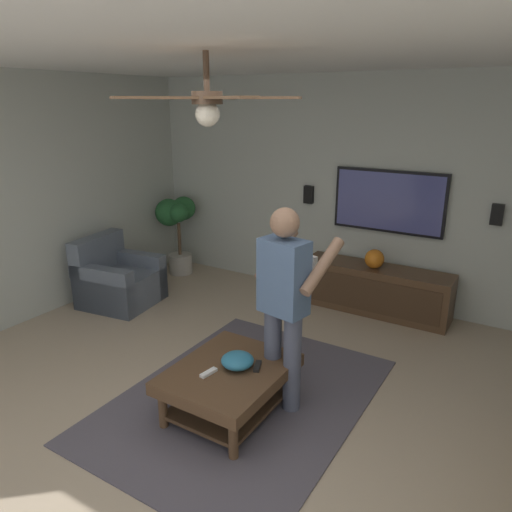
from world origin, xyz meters
TOP-DOWN VIEW (x-y plane):
  - ground_plane at (0.00, 0.00)m, footprint 7.35×7.35m
  - wall_back_tv at (3.11, 0.00)m, footprint 0.10×6.27m
  - ceiling_slab at (0.00, 0.00)m, footprint 6.32×6.27m
  - area_rug at (0.49, 0.12)m, footprint 2.48×1.83m
  - armchair at (1.39, 2.52)m, footprint 0.91×0.92m
  - coffee_table at (0.29, 0.12)m, footprint 1.00×0.80m
  - media_console at (2.78, -0.23)m, footprint 0.45×1.70m
  - tv at (3.02, -0.23)m, footprint 0.05×1.27m
  - person_standing at (0.62, -0.18)m, footprint 0.60×0.61m
  - potted_plant_tall at (2.63, 2.64)m, footprint 0.56×0.53m
  - bowl at (0.34, 0.07)m, footprint 0.25×0.25m
  - remote_white at (0.14, 0.20)m, footprint 0.15×0.07m
  - remote_black at (0.41, -0.06)m, footprint 0.16×0.10m
  - vase_round at (2.73, -0.20)m, footprint 0.22×0.22m
  - wall_speaker_left at (3.03, -1.35)m, footprint 0.06×0.12m
  - wall_speaker_right at (3.03, 0.79)m, footprint 0.06×0.12m
  - ceiling_fan at (0.20, 0.19)m, footprint 1.13×1.19m

SIDE VIEW (x-z plane):
  - ground_plane at x=0.00m, z-range 0.00..0.00m
  - area_rug at x=0.49m, z-range 0.00..0.01m
  - media_console at x=2.78m, z-range 0.00..0.55m
  - armchair at x=1.39m, z-range -0.13..0.69m
  - coffee_table at x=0.29m, z-range 0.10..0.50m
  - remote_white at x=0.14m, z-range 0.40..0.42m
  - remote_black at x=0.41m, z-range 0.40..0.42m
  - bowl at x=0.34m, z-range 0.40..0.51m
  - vase_round at x=2.73m, z-range 0.55..0.77m
  - potted_plant_tall at x=2.63m, z-range 0.19..1.27m
  - person_standing at x=0.62m, z-range 0.11..1.75m
  - wall_speaker_right at x=3.03m, z-range 1.14..1.36m
  - wall_speaker_left at x=3.03m, z-range 1.15..1.37m
  - tv at x=3.02m, z-range 0.92..1.63m
  - wall_back_tv at x=3.11m, z-range 0.00..2.69m
  - ceiling_fan at x=0.20m, z-range 2.13..2.59m
  - ceiling_slab at x=0.00m, z-range 2.69..2.79m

